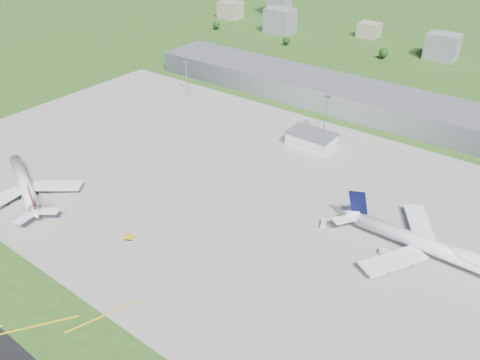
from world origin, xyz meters
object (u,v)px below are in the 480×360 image
Objects in this scene: van_white_far at (385,252)px; airliner_red_twin at (25,186)px; airliner_blue_quad at (429,246)px; tug_yellow at (129,237)px; van_white_near at (323,224)px.

airliner_red_twin is at bearing -171.42° from van_white_far.
airliner_blue_quad reaches higher than airliner_red_twin.
airliner_blue_quad is 124.34m from tug_yellow.
airliner_blue_quad reaches higher than van_white_far.
airliner_red_twin is 13.19× the size of van_white_far.
tug_yellow is (-105.70, -65.34, -4.40)m from airliner_blue_quad.
airliner_red_twin is at bearing 155.04° from tug_yellow.
van_white_near is 29.15m from van_white_far.
airliner_blue_quad is 14.61× the size of van_white_near.
van_white_far is at bearing -136.07° from airliner_red_twin.
van_white_near is at bearing -131.17° from airliner_red_twin.
airliner_blue_quad reaches higher than tug_yellow.
van_white_far is (157.85, 62.17, -3.67)m from airliner_red_twin.
airliner_blue_quad is 16.48× the size of tug_yellow.
airliner_blue_quad is 15.42× the size of van_white_far.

